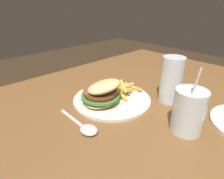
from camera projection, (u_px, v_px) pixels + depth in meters
The scene contains 5 objects.
dining_table at pixel (152, 144), 0.60m from camera, with size 1.46×1.23×0.77m.
meal_plate_near at pixel (107, 95), 0.67m from camera, with size 0.30×0.28×0.11m.
beer_glass at pixel (171, 81), 0.67m from camera, with size 0.08×0.08×0.17m.
juice_glass at pixel (188, 113), 0.51m from camera, with size 0.09×0.09×0.20m.
spoon at pixel (87, 129), 0.53m from camera, with size 0.05×0.18×0.02m.
Camera 1 is at (0.42, 0.25, 1.11)m, focal length 30.00 mm.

